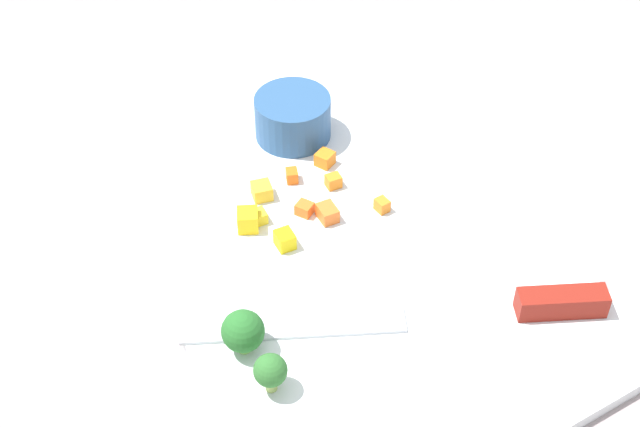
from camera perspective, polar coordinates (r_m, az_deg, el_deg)
The scene contains 16 objects.
ground_plane at distance 0.85m, azimuth -0.00°, elevation -1.08°, with size 4.00×4.00×0.00m, color gray.
cutting_board at distance 0.84m, azimuth -0.00°, elevation -0.79°, with size 0.56×0.33×0.01m, color white.
prep_bowl at distance 0.92m, azimuth -1.68°, elevation 5.90°, with size 0.07×0.07×0.04m, color #2C5484.
chef_knife at distance 0.77m, azimuth 9.62°, elevation -5.80°, with size 0.18×0.32×0.02m.
carrot_dice_0 at distance 0.85m, azimuth 3.81°, elevation 0.51°, with size 0.01×0.01×0.01m, color orange.
carrot_dice_1 at distance 0.89m, azimuth 0.30°, elevation 3.37°, with size 0.02×0.02×0.01m, color orange.
carrot_dice_2 at distance 0.83m, azimuth 0.53°, elevation -0.05°, with size 0.02×0.02×0.01m, color orange.
carrot_dice_3 at distance 0.84m, azimuth -0.95°, elevation 0.30°, with size 0.01×0.01×0.01m, color orange.
carrot_dice_4 at distance 0.87m, azimuth 0.82°, elevation 1.99°, with size 0.01×0.01×0.01m, color orange.
carrot_dice_5 at distance 0.87m, azimuth -1.73°, elevation 2.33°, with size 0.01×0.01×0.01m, color orange.
pepper_dice_0 at distance 0.84m, azimuth -3.70°, elevation -0.17°, with size 0.01×0.01×0.01m, color yellow.
pepper_dice_1 at distance 0.81m, azimuth -2.17°, elevation -1.61°, with size 0.02×0.02×0.02m, color yellow.
pepper_dice_2 at distance 0.86m, azimuth -3.58°, elevation 1.39°, with size 0.02×0.02×0.01m, color gold.
pepper_dice_3 at distance 0.83m, azimuth -4.44°, elevation -0.40°, with size 0.02×0.02×0.02m, color yellow.
broccoli_floret_0 at distance 0.70m, azimuth -3.05°, elevation -9.60°, with size 0.03×0.03×0.04m.
broccoli_floret_1 at distance 0.73m, azimuth -4.73°, elevation -7.21°, with size 0.03×0.03×0.04m.
Camera 1 is at (0.52, -0.31, 0.59)m, focal length 52.36 mm.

